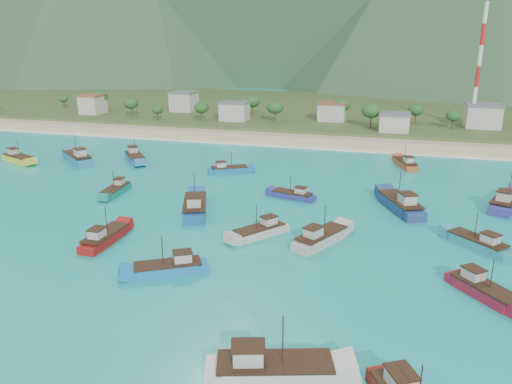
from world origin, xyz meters
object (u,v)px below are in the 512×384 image
(boat_22, at_px, (116,191))
(boat_26, at_px, (135,158))
(boat_18, at_px, (18,159))
(boat_0, at_px, (484,291))
(boat_14, at_px, (195,207))
(boat_4, at_px, (506,203))
(boat_7, at_px, (478,244))
(boat_15, at_px, (169,269))
(boat_6, at_px, (272,371))
(boat_13, at_px, (405,164))
(boat_17, at_px, (105,238))
(boat_9, at_px, (400,205))
(boat_3, at_px, (260,232))
(boat_24, at_px, (293,196))
(radio_tower, at_px, (479,66))
(boat_1, at_px, (78,158))
(boat_11, at_px, (229,170))
(boat_8, at_px, (321,239))

(boat_22, xyz_separation_m, boat_26, (-9.37, 24.52, 0.22))
(boat_18, distance_m, boat_22, 39.79)
(boat_0, distance_m, boat_14, 47.47)
(boat_18, bearing_deg, boat_4, 110.10)
(boat_7, relative_size, boat_15, 0.91)
(boat_0, xyz_separation_m, boat_6, (-20.44, -21.17, 0.22))
(boat_7, relative_size, boat_26, 0.84)
(boat_7, relative_size, boat_13, 0.88)
(boat_17, bearing_deg, boat_9, 32.92)
(boat_7, xyz_separation_m, boat_17, (-53.13, -12.84, 0.03))
(boat_0, bearing_deg, boat_22, -61.08)
(boat_3, height_order, boat_22, boat_3)
(boat_0, xyz_separation_m, boat_15, (-38.20, -4.59, 0.00))
(boat_3, bearing_deg, boat_0, -163.29)
(boat_6, height_order, boat_7, boat_6)
(boat_0, height_order, boat_6, boat_6)
(boat_7, relative_size, boat_24, 1.02)
(radio_tower, xyz_separation_m, boat_22, (-74.77, -89.01, -19.80))
(boat_1, xyz_separation_m, boat_17, (33.28, -41.77, -0.28))
(radio_tower, distance_m, boat_0, 115.43)
(boat_3, xyz_separation_m, boat_4, (38.89, 24.49, 0.30))
(boat_11, height_order, boat_14, boat_14)
(boat_14, bearing_deg, boat_15, -96.05)
(boat_24, bearing_deg, boat_1, 91.13)
(radio_tower, relative_size, boat_17, 3.83)
(boat_22, relative_size, boat_24, 1.03)
(boat_6, xyz_separation_m, boat_9, (10.87, 50.08, 0.09))
(radio_tower, relative_size, boat_26, 3.59)
(boat_13, relative_size, boat_24, 1.16)
(radio_tower, xyz_separation_m, boat_4, (-3.17, -77.70, -19.44))
(boat_15, bearing_deg, boat_13, -54.60)
(radio_tower, height_order, boat_24, radio_tower)
(boat_8, distance_m, boat_9, 21.58)
(boat_3, bearing_deg, boat_1, 5.59)
(boat_3, distance_m, boat_18, 75.04)
(boat_17, bearing_deg, boat_26, 114.33)
(boat_9, distance_m, boat_18, 90.48)
(boat_17, xyz_separation_m, boat_26, (-20.54, 46.53, 0.12))
(boat_13, distance_m, boat_14, 55.46)
(boat_13, distance_m, boat_26, 64.92)
(boat_8, bearing_deg, boat_14, -171.23)
(radio_tower, bearing_deg, boat_11, -130.50)
(boat_6, height_order, boat_14, boat_14)
(boat_11, height_order, boat_22, boat_11)
(boat_4, bearing_deg, boat_13, 146.57)
(boat_1, xyz_separation_m, boat_22, (22.10, -19.76, -0.38))
(boat_3, relative_size, boat_13, 0.91)
(boat_22, bearing_deg, boat_6, 128.24)
(boat_8, height_order, boat_11, boat_8)
(boat_3, distance_m, boat_9, 27.40)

